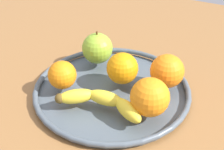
# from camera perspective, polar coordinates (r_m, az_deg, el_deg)

# --- Properties ---
(ground_plane) EXTENTS (1.27, 1.27, 0.04)m
(ground_plane) POSITION_cam_1_polar(r_m,az_deg,el_deg) (0.72, -0.00, -4.45)
(ground_plane) COLOR brown
(fruit_bowl) EXTENTS (0.35, 0.35, 0.02)m
(fruit_bowl) POSITION_cam_1_polar(r_m,az_deg,el_deg) (0.70, -0.00, -2.61)
(fruit_bowl) COLOR #4B555F
(fruit_bowl) RESTS_ON ground_plane
(banana) EXTENTS (0.19, 0.08, 0.03)m
(banana) POSITION_cam_1_polar(r_m,az_deg,el_deg) (0.63, -2.03, -4.81)
(banana) COLOR yellow
(banana) RESTS_ON fruit_bowl
(apple) EXTENTS (0.08, 0.08, 0.08)m
(apple) POSITION_cam_1_polar(r_m,az_deg,el_deg) (0.76, -2.69, 4.90)
(apple) COLOR #89B12D
(apple) RESTS_ON fruit_bowl
(orange_back_right) EXTENTS (0.07, 0.07, 0.07)m
(orange_back_right) POSITION_cam_1_polar(r_m,az_deg,el_deg) (0.69, 1.90, 1.23)
(orange_back_right) COLOR orange
(orange_back_right) RESTS_ON fruit_bowl
(orange_back_left) EXTENTS (0.07, 0.07, 0.07)m
(orange_back_left) POSITION_cam_1_polar(r_m,az_deg,el_deg) (0.69, 10.02, 0.72)
(orange_back_left) COLOR orange
(orange_back_left) RESTS_ON fruit_bowl
(orange_center) EXTENTS (0.06, 0.06, 0.06)m
(orange_center) POSITION_cam_1_polar(r_m,az_deg,el_deg) (0.68, -9.08, 0.01)
(orange_center) COLOR orange
(orange_center) RESTS_ON fruit_bowl
(orange_front_right) EXTENTS (0.08, 0.08, 0.08)m
(orange_front_right) POSITION_cam_1_polar(r_m,az_deg,el_deg) (0.61, 6.93, -4.03)
(orange_front_right) COLOR orange
(orange_front_right) RESTS_ON fruit_bowl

